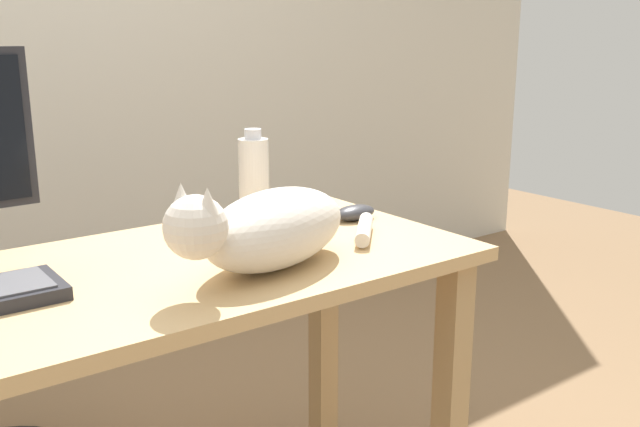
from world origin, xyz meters
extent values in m
cube|color=tan|center=(0.00, 0.00, 0.73)|extent=(1.42, 0.60, 0.03)
cube|color=tan|center=(0.65, -0.24, 0.36)|extent=(0.06, 0.06, 0.72)
cube|color=tan|center=(0.65, 0.24, 0.36)|extent=(0.06, 0.06, 0.72)
ellipsoid|color=silver|center=(0.26, -0.12, 0.82)|extent=(0.40, 0.28, 0.15)
sphere|color=silver|center=(0.06, -0.19, 0.87)|extent=(0.11, 0.11, 0.11)
cone|color=silver|center=(0.07, -0.22, 0.92)|extent=(0.04, 0.04, 0.04)
cone|color=silver|center=(0.05, -0.16, 0.92)|extent=(0.04, 0.04, 0.04)
cylinder|color=silver|center=(0.52, -0.08, 0.77)|extent=(0.15, 0.15, 0.03)
ellipsoid|color=#333338|center=(0.61, 0.05, 0.77)|extent=(0.11, 0.06, 0.04)
cylinder|color=silver|center=(0.42, 0.22, 0.84)|extent=(0.07, 0.07, 0.19)
cylinder|color=silver|center=(0.42, 0.22, 0.95)|extent=(0.04, 0.04, 0.02)
camera|label=1|loc=(-0.45, -1.22, 1.18)|focal=39.60mm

